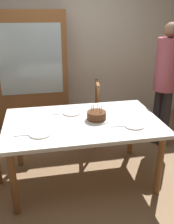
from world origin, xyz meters
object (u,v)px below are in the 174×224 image
(plate_far_side, at_px, (72,113))
(chair_spindle_back, at_px, (85,115))
(birthday_cake, at_px, (97,116))
(person_guest, at_px, (166,79))
(dining_table, at_px, (83,127))
(plate_near_celebrant, at_px, (40,134))
(china_cabinet, at_px, (32,73))
(plate_near_guest, at_px, (134,125))

(plate_far_side, height_order, chair_spindle_back, chair_spindle_back)
(birthday_cake, bearing_deg, person_guest, 29.04)
(dining_table, bearing_deg, plate_near_celebrant, -153.18)
(dining_table, relative_size, person_guest, 0.97)
(dining_table, xyz_separation_m, person_guest, (1.28, 0.61, 0.33))
(birthday_cake, xyz_separation_m, person_guest, (1.12, 0.62, 0.20))
(birthday_cake, distance_m, plate_far_side, 0.35)
(person_guest, distance_m, china_cabinet, 2.05)
(plate_far_side, xyz_separation_m, plate_near_guest, (0.60, -0.47, 0.00))
(chair_spindle_back, bearing_deg, plate_far_side, -114.82)
(plate_near_celebrant, relative_size, plate_far_side, 1.00)
(plate_near_guest, bearing_deg, birthday_cake, 147.73)
(person_guest, bearing_deg, china_cabinet, 152.55)
(plate_near_guest, bearing_deg, plate_near_celebrant, 180.00)
(dining_table, distance_m, person_guest, 1.46)
(plate_near_celebrant, distance_m, plate_near_guest, 0.98)
(birthday_cake, distance_m, china_cabinet, 1.72)
(dining_table, relative_size, plate_near_celebrant, 7.75)
(plate_near_guest, height_order, person_guest, person_guest)
(dining_table, distance_m, chair_spindle_back, 0.89)
(plate_far_side, bearing_deg, dining_table, -70.22)
(birthday_cake, xyz_separation_m, chair_spindle_back, (0.04, 0.85, -0.35))
(plate_far_side, xyz_separation_m, china_cabinet, (-0.45, 1.32, 0.19))
(plate_far_side, distance_m, china_cabinet, 1.41)
(plate_near_guest, bearing_deg, plate_far_side, 141.54)
(plate_near_guest, height_order, chair_spindle_back, chair_spindle_back)
(plate_near_guest, relative_size, china_cabinet, 0.12)
(chair_spindle_back, xyz_separation_m, china_cabinet, (-0.73, 0.72, 0.49))
(birthday_cake, distance_m, plate_near_celebrant, 0.66)
(plate_near_celebrant, xyz_separation_m, plate_far_side, (0.38, 0.47, 0.00))
(birthday_cake, bearing_deg, chair_spindle_back, 87.37)
(person_guest, bearing_deg, plate_near_celebrant, -154.10)
(chair_spindle_back, relative_size, person_guest, 0.54)
(dining_table, bearing_deg, birthday_cake, -4.45)
(chair_spindle_back, distance_m, china_cabinet, 1.14)
(birthday_cake, relative_size, plate_far_side, 1.27)
(plate_far_side, bearing_deg, plate_near_celebrant, -128.98)
(dining_table, height_order, plate_near_guest, plate_near_guest)
(dining_table, bearing_deg, plate_far_side, 109.78)
(dining_table, xyz_separation_m, chair_spindle_back, (0.19, 0.84, -0.22))
(birthday_cake, distance_m, person_guest, 1.30)
(dining_table, xyz_separation_m, plate_near_celebrant, (-0.47, -0.24, 0.09))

